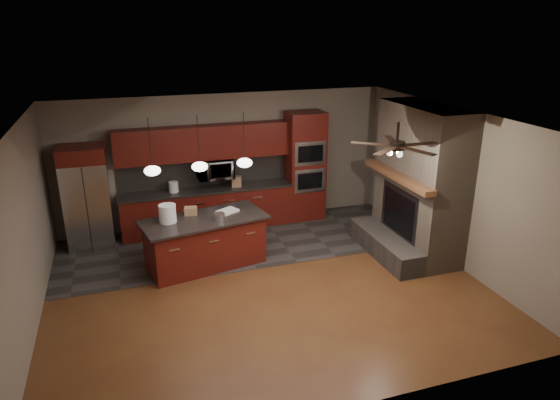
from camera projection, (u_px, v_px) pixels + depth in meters
name	position (u px, v px, depth m)	size (l,w,h in m)	color
ground	(266.00, 285.00, 8.39)	(7.00, 7.00, 0.00)	brown
ceiling	(265.00, 120.00, 7.44)	(7.00, 6.00, 0.02)	white
back_wall	(225.00, 160.00, 10.60)	(7.00, 0.02, 2.80)	gray
right_wall	(452.00, 186.00, 8.94)	(0.02, 6.00, 2.80)	gray
left_wall	(23.00, 235.00, 6.89)	(0.02, 6.00, 2.80)	gray
slate_tile_patch	(241.00, 242.00, 10.00)	(7.00, 2.40, 0.01)	#363330
fireplace_column	(417.00, 187.00, 9.20)	(1.30, 2.10, 2.80)	#736352
back_cabinetry	(206.00, 188.00, 10.40)	(3.59, 0.64, 2.20)	#55130F
oven_tower	(305.00, 166.00, 10.89)	(0.80, 0.63, 2.38)	#55130F
microwave	(215.00, 169.00, 10.33)	(0.73, 0.41, 0.50)	silver
refrigerator	(87.00, 197.00, 9.57)	(0.85, 0.75, 2.00)	silver
kitchen_island	(205.00, 242.00, 8.91)	(2.31, 1.38, 0.92)	#55130F
white_bucket	(168.00, 214.00, 8.54)	(0.29, 0.29, 0.32)	white
paint_can	(219.00, 217.00, 8.66)	(0.19, 0.19, 0.13)	silver
paint_tray	(227.00, 211.00, 9.04)	(0.37, 0.26, 0.04)	white
cardboard_box	(191.00, 211.00, 8.90)	(0.22, 0.16, 0.14)	#966F4D
counter_bucket	(174.00, 187.00, 10.12)	(0.19, 0.19, 0.22)	white
counter_box	(237.00, 181.00, 10.46)	(0.20, 0.15, 0.22)	#986D4E
pendant_left	(152.00, 171.00, 7.87)	(0.26, 0.26, 0.92)	black
pendant_center	(200.00, 166.00, 8.08)	(0.26, 0.26, 0.92)	black
pendant_right	(245.00, 163.00, 8.30)	(0.26, 0.26, 0.92)	black
ceiling_fan	(397.00, 145.00, 7.37)	(1.27, 1.33, 0.41)	black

